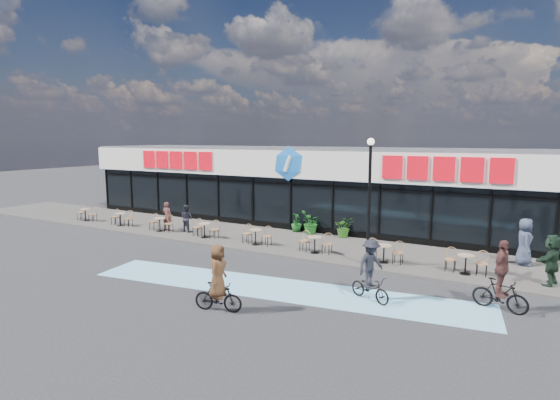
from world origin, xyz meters
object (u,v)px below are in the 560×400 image
object	(u,v)px
patron_left	(167,216)
cyclist_b	(501,282)
potted_plant_left	(297,222)
patron_right	(187,218)
pedestrian_a	(552,260)
lamp_post	(369,191)
pedestrian_b	(525,242)
cyclist_a	(370,274)
potted_plant_right	(344,227)
bistro_set_0	(87,213)
potted_plant_mid	(311,223)

from	to	relation	value
patron_left	cyclist_b	size ratio (longest dim) A/B	0.73
potted_plant_left	patron_right	bearing A→B (deg)	-150.07
patron_right	pedestrian_a	size ratio (longest dim) A/B	0.83
potted_plant_left	pedestrian_a	xyz separation A→B (m)	(11.72, -3.50, 0.38)
lamp_post	potted_plant_left	xyz separation A→B (m)	(-5.45, 4.44, -2.51)
patron_right	patron_left	bearing A→B (deg)	11.53
pedestrian_b	cyclist_a	world-z (taller)	cyclist_a
potted_plant_right	pedestrian_b	bearing A→B (deg)	-7.77
patron_right	pedestrian_a	bearing A→B (deg)	179.65
bistro_set_0	patron_left	xyz separation A→B (m)	(6.38, 0.33, 0.34)
pedestrian_a	cyclist_a	xyz separation A→B (m)	(-5.10, -4.25, -0.12)
bistro_set_0	potted_plant_mid	size ratio (longest dim) A/B	1.24
potted_plant_mid	cyclist_a	bearing A→B (deg)	-53.09
pedestrian_b	cyclist_b	distance (m)	5.48
cyclist_b	patron_right	bearing A→B (deg)	166.73
potted_plant_mid	cyclist_b	bearing A→B (deg)	-34.59
cyclist_a	patron_right	bearing A→B (deg)	158.06
lamp_post	pedestrian_b	xyz separation A→B (m)	(5.43, 3.24, -2.07)
lamp_post	cyclist_b	world-z (taller)	lamp_post
lamp_post	cyclist_a	bearing A→B (deg)	-70.62
potted_plant_left	lamp_post	bearing A→B (deg)	-39.14
lamp_post	cyclist_a	size ratio (longest dim) A/B	2.52
pedestrian_b	potted_plant_left	bearing A→B (deg)	75.43
pedestrian_a	cyclist_b	distance (m)	3.45
pedestrian_b	cyclist_a	size ratio (longest dim) A/B	0.95
pedestrian_a	patron_left	bearing A→B (deg)	-70.97
pedestrian_a	bistro_set_0	bearing A→B (deg)	-69.97
potted_plant_mid	lamp_post	bearing A→B (deg)	-43.24
potted_plant_left	cyclist_b	world-z (taller)	cyclist_b
bistro_set_0	patron_right	size ratio (longest dim) A/B	1.03
patron_right	pedestrian_a	distance (m)	16.92
potted_plant_mid	cyclist_a	xyz separation A→B (m)	(5.67, -7.55, 0.16)
potted_plant_mid	patron_right	world-z (taller)	patron_right
patron_left	cyclist_b	distance (m)	17.05
lamp_post	pedestrian_a	world-z (taller)	lamp_post
lamp_post	cyclist_b	size ratio (longest dim) A/B	2.33
potted_plant_left	patron_left	distance (m)	7.17
bistro_set_0	potted_plant_right	world-z (taller)	potted_plant_right
potted_plant_mid	potted_plant_right	xyz separation A→B (m)	(1.84, 0.11, -0.08)
potted_plant_left	potted_plant_mid	world-z (taller)	potted_plant_mid
bistro_set_0	potted_plant_mid	distance (m)	14.14
potted_plant_left	potted_plant_mid	xyz separation A→B (m)	(0.95, -0.20, 0.11)
patron_right	cyclist_a	bearing A→B (deg)	159.43
patron_right	cyclist_a	size ratio (longest dim) A/B	0.75
pedestrian_b	cyclist_a	bearing A→B (deg)	138.65
potted_plant_right	pedestrian_a	bearing A→B (deg)	-20.88
bistro_set_0	potted_plant_right	bearing A→B (deg)	12.46
bistro_set_0	cyclist_b	distance (m)	23.29
pedestrian_b	pedestrian_a	bearing A→B (deg)	-168.35
patron_left	pedestrian_b	bearing A→B (deg)	179.15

